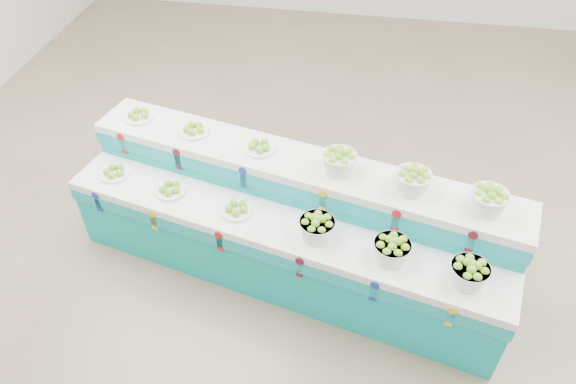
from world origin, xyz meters
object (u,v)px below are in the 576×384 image
object	(u,v)px
basket_lower_left	(317,227)
basket_upper_right	(489,200)
display_stand	(288,224)
plate_upper_mid	(194,129)

from	to	relation	value
basket_lower_left	basket_upper_right	world-z (taller)	basket_upper_right
display_stand	basket_upper_right	distance (m)	1.60
display_stand	basket_lower_left	world-z (taller)	display_stand
basket_upper_right	plate_upper_mid	bearing A→B (deg)	166.93
display_stand	basket_upper_right	size ratio (longest dim) A/B	13.52
plate_upper_mid	basket_upper_right	world-z (taller)	basket_upper_right
plate_upper_mid	basket_lower_left	bearing A→B (deg)	-32.46
basket_lower_left	basket_upper_right	distance (m)	1.25
display_stand	basket_lower_left	distance (m)	0.51
display_stand	plate_upper_mid	xyz separation A→B (m)	(-0.89, 0.44, 0.55)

